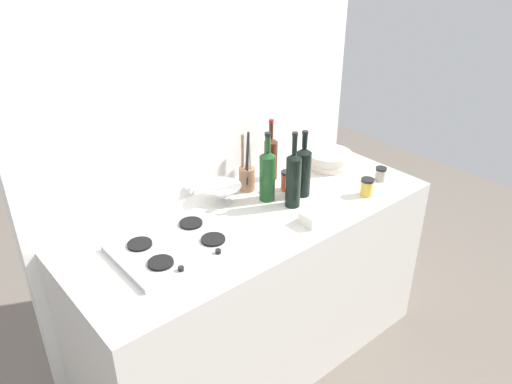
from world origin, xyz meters
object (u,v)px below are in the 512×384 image
(wine_bottle_mid_left, at_px, (271,157))
(condiment_jar_front, at_px, (286,180))
(wine_bottle_rightmost, at_px, (267,174))
(utensil_crock, at_px, (247,176))
(stovetop_hob, at_px, (177,245))
(wine_bottle_leftmost, at_px, (293,178))
(condiment_jar_rear, at_px, (381,174))
(plate_stack, at_px, (328,159))
(mixing_bowl, at_px, (222,193))
(condiment_jar_spare, at_px, (367,187))
(butter_dish, at_px, (316,216))
(wine_bottle_mid_right, at_px, (303,170))

(wine_bottle_mid_left, distance_m, condiment_jar_front, 0.17)
(wine_bottle_rightmost, xyz_separation_m, utensil_crock, (-0.01, 0.14, -0.06))
(stovetop_hob, bearing_deg, wine_bottle_leftmost, -5.10)
(wine_bottle_mid_left, bearing_deg, stovetop_hob, -162.55)
(wine_bottle_rightmost, height_order, condiment_jar_front, wine_bottle_rightmost)
(stovetop_hob, height_order, condiment_jar_rear, condiment_jar_rear)
(plate_stack, bearing_deg, stovetop_hob, -172.93)
(mixing_bowl, bearing_deg, condiment_jar_spare, -34.94)
(wine_bottle_leftmost, relative_size, butter_dish, 2.72)
(butter_dish, bearing_deg, mixing_bowl, 116.38)
(condiment_jar_front, bearing_deg, butter_dish, -109.61)
(wine_bottle_rightmost, xyz_separation_m, condiment_jar_spare, (0.41, -0.29, -0.09))
(wine_bottle_leftmost, bearing_deg, wine_bottle_mid_left, 68.65)
(wine_bottle_mid_left, xyz_separation_m, mixing_bowl, (-0.35, -0.04, -0.08))
(condiment_jar_spare, bearing_deg, utensil_crock, 134.19)
(condiment_jar_front, bearing_deg, wine_bottle_leftmost, -122.65)
(wine_bottle_leftmost, height_order, mixing_bowl, wine_bottle_leftmost)
(utensil_crock, bearing_deg, mixing_bowl, -173.43)
(wine_bottle_rightmost, distance_m, utensil_crock, 0.16)
(wine_bottle_leftmost, bearing_deg, mixing_bowl, 133.66)
(wine_bottle_mid_right, relative_size, butter_dish, 2.45)
(wine_bottle_leftmost, bearing_deg, stovetop_hob, 174.90)
(butter_dish, distance_m, condiment_jar_spare, 0.38)
(stovetop_hob, xyz_separation_m, wine_bottle_rightmost, (0.56, 0.07, 0.12))
(utensil_crock, xyz_separation_m, condiment_jar_front, (0.15, -0.13, -0.02))
(plate_stack, relative_size, condiment_jar_rear, 3.43)
(wine_bottle_mid_right, relative_size, mixing_bowl, 1.79)
(wine_bottle_leftmost, distance_m, condiment_jar_front, 0.19)
(plate_stack, bearing_deg, condiment_jar_rear, -74.83)
(stovetop_hob, xyz_separation_m, wine_bottle_mid_left, (0.73, 0.23, 0.11))
(wine_bottle_rightmost, height_order, condiment_jar_spare, wine_bottle_rightmost)
(condiment_jar_front, bearing_deg, wine_bottle_mid_right, -72.90)
(stovetop_hob, distance_m, wine_bottle_rightmost, 0.58)
(mixing_bowl, relative_size, condiment_jar_front, 1.83)
(condiment_jar_front, bearing_deg, mixing_bowl, 160.94)
(wine_bottle_rightmost, bearing_deg, wine_bottle_leftmost, -66.43)
(wine_bottle_mid_right, height_order, condiment_jar_front, wine_bottle_mid_right)
(wine_bottle_mid_left, xyz_separation_m, wine_bottle_mid_right, (0.00, -0.23, 0.01))
(utensil_crock, bearing_deg, condiment_jar_front, -40.66)
(utensil_crock, xyz_separation_m, condiment_jar_spare, (0.42, -0.43, -0.03))
(plate_stack, relative_size, wine_bottle_mid_left, 0.77)
(wine_bottle_mid_right, bearing_deg, mixing_bowl, 150.49)
(condiment_jar_front, height_order, condiment_jar_spare, condiment_jar_front)
(mixing_bowl, bearing_deg, utensil_crock, 6.57)
(wine_bottle_mid_left, height_order, wine_bottle_mid_right, wine_bottle_mid_right)
(wine_bottle_leftmost, xyz_separation_m, condiment_jar_spare, (0.35, -0.16, -0.10))
(plate_stack, xyz_separation_m, wine_bottle_rightmost, (-0.51, -0.06, 0.09))
(wine_bottle_leftmost, xyz_separation_m, butter_dish, (-0.02, -0.18, -0.12))
(wine_bottle_mid_left, height_order, mixing_bowl, wine_bottle_mid_left)
(wine_bottle_rightmost, distance_m, mixing_bowl, 0.24)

